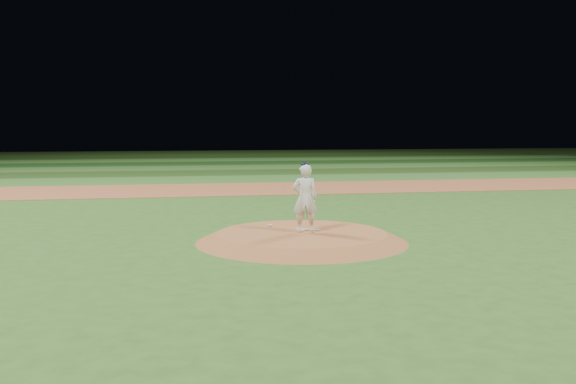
{
  "coord_description": "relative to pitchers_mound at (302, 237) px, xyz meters",
  "views": [
    {
      "loc": [
        -3.28,
        -16.12,
        3.04
      ],
      "look_at": [
        0.0,
        2.0,
        1.1
      ],
      "focal_mm": 40.0,
      "sensor_mm": 36.0,
      "label": 1
    }
  ],
  "objects": [
    {
      "name": "outfield_stripe_0",
      "position": [
        0.0,
        19.5,
        -0.12
      ],
      "size": [
        70.0,
        5.0,
        0.02
      ],
      "primitive_type": "cube",
      "color": "#326825",
      "rests_on": "ground"
    },
    {
      "name": "outfield_stripe_4",
      "position": [
        0.0,
        39.5,
        -0.12
      ],
      "size": [
        70.0,
        5.0,
        0.02
      ],
      "primitive_type": "cube",
      "color": "#3C7A2C",
      "rests_on": "ground"
    },
    {
      "name": "outfield_stripe_5",
      "position": [
        0.0,
        44.5,
        -0.12
      ],
      "size": [
        70.0,
        5.0,
        0.02
      ],
      "primitive_type": "cube",
      "color": "#224B18",
      "rests_on": "ground"
    },
    {
      "name": "pitching_rubber",
      "position": [
        0.22,
        0.3,
        0.14
      ],
      "size": [
        0.64,
        0.35,
        0.03
      ],
      "primitive_type": "cube",
      "rotation": [
        0.0,
        0.0,
        -0.33
      ],
      "color": "silver",
      "rests_on": "pitchers_mound"
    },
    {
      "name": "rosin_bag",
      "position": [
        -0.66,
        1.13,
        0.16
      ],
      "size": [
        0.11,
        0.11,
        0.06
      ],
      "primitive_type": "ellipsoid",
      "color": "silver",
      "rests_on": "pitchers_mound"
    },
    {
      "name": "infield_dirt_band",
      "position": [
        0.0,
        14.0,
        -0.12
      ],
      "size": [
        70.0,
        6.0,
        0.02
      ],
      "primitive_type": "cube",
      "color": "#9F5731",
      "rests_on": "ground"
    },
    {
      "name": "pitchers_mound",
      "position": [
        0.0,
        0.0,
        0.0
      ],
      "size": [
        5.5,
        5.5,
        0.25
      ],
      "primitive_type": "cone",
      "color": "#9E5F31",
      "rests_on": "ground"
    },
    {
      "name": "ground",
      "position": [
        0.0,
        0.0,
        -0.12
      ],
      "size": [
        120.0,
        120.0,
        0.0
      ],
      "primitive_type": "plane",
      "color": "#2E5B1D",
      "rests_on": "ground"
    },
    {
      "name": "outfield_stripe_3",
      "position": [
        0.0,
        34.5,
        -0.12
      ],
      "size": [
        70.0,
        5.0,
        0.02
      ],
      "primitive_type": "cube",
      "color": "#184416",
      "rests_on": "ground"
    },
    {
      "name": "outfield_stripe_2",
      "position": [
        0.0,
        29.5,
        -0.12
      ],
      "size": [
        70.0,
        5.0,
        0.02
      ],
      "primitive_type": "cube",
      "color": "#346825",
      "rests_on": "ground"
    },
    {
      "name": "outfield_stripe_1",
      "position": [
        0.0,
        24.5,
        -0.12
      ],
      "size": [
        70.0,
        5.0,
        0.02
      ],
      "primitive_type": "cube",
      "color": "#214115",
      "rests_on": "ground"
    },
    {
      "name": "pitcher_on_mound",
      "position": [
        0.08,
        0.01,
        1.03
      ],
      "size": [
        0.69,
        0.5,
        1.83
      ],
      "color": "white",
      "rests_on": "pitchers_mound"
    }
  ]
}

